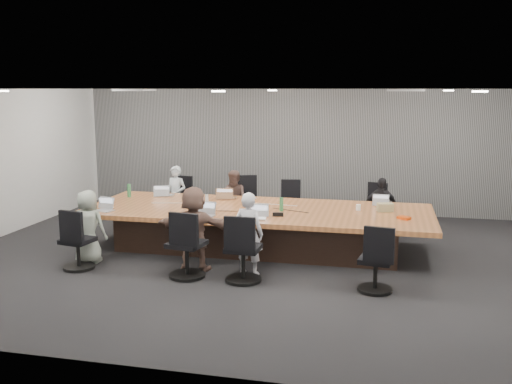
% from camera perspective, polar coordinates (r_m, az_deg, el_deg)
% --- Properties ---
extents(floor, '(10.00, 8.00, 0.00)m').
position_cam_1_polar(floor, '(9.67, -0.53, -6.55)').
color(floor, black).
rests_on(floor, ground).
extents(ceiling, '(10.00, 8.00, 0.00)m').
position_cam_1_polar(ceiling, '(9.26, -0.56, 10.28)').
color(ceiling, white).
rests_on(ceiling, wall_back).
extents(wall_back, '(10.00, 0.00, 2.80)m').
position_cam_1_polar(wall_back, '(13.25, 3.47, 4.21)').
color(wall_back, silver).
rests_on(wall_back, ground).
extents(wall_front, '(10.00, 0.00, 2.80)m').
position_cam_1_polar(wall_front, '(5.62, -10.04, -4.31)').
color(wall_front, silver).
rests_on(wall_front, ground).
extents(curtain, '(9.80, 0.04, 2.80)m').
position_cam_1_polar(curtain, '(13.18, 3.41, 4.17)').
color(curtain, slate).
rests_on(curtain, ground).
extents(conference_table, '(6.00, 2.20, 0.74)m').
position_cam_1_polar(conference_table, '(10.03, 0.13, -3.55)').
color(conference_table, '#2F1E17').
rests_on(conference_table, ground).
extents(chair_0, '(0.56, 0.56, 0.74)m').
position_cam_1_polar(chair_0, '(12.20, -7.38, -1.30)').
color(chair_0, black).
rests_on(chair_0, ground).
extents(chair_1, '(0.73, 0.73, 0.84)m').
position_cam_1_polar(chair_1, '(11.81, -1.61, -1.33)').
color(chair_1, black).
rests_on(chair_1, ground).
extents(chair_2, '(0.56, 0.56, 0.74)m').
position_cam_1_polar(chair_2, '(11.62, 3.17, -1.81)').
color(chair_2, black).
rests_on(chair_2, ground).
extents(chair_3, '(0.63, 0.63, 0.74)m').
position_cam_1_polar(chair_3, '(11.47, 12.31, -2.20)').
color(chair_3, black).
rests_on(chair_3, ground).
extents(chair_4, '(0.59, 0.59, 0.77)m').
position_cam_1_polar(chair_4, '(9.40, -17.39, -5.10)').
color(chair_4, black).
rests_on(chair_4, ground).
extents(chair_5, '(0.67, 0.67, 0.86)m').
position_cam_1_polar(chair_5, '(8.64, -6.94, -5.72)').
color(chair_5, black).
rests_on(chair_5, ground).
extents(chair_6, '(0.58, 0.58, 0.84)m').
position_cam_1_polar(chair_6, '(8.39, -1.28, -6.19)').
color(chair_6, black).
rests_on(chair_6, ground).
extents(chair_7, '(0.59, 0.59, 0.76)m').
position_cam_1_polar(chair_7, '(8.17, 11.88, -7.16)').
color(chair_7, black).
rests_on(chair_7, ground).
extents(person_0, '(0.51, 0.39, 1.25)m').
position_cam_1_polar(person_0, '(11.83, -7.99, -0.41)').
color(person_0, silver).
rests_on(person_0, ground).
extents(laptop_0, '(0.34, 0.27, 0.02)m').
position_cam_1_polar(laptop_0, '(11.30, -8.99, -0.30)').
color(laptop_0, '#B2B2B7').
rests_on(laptop_0, conference_table).
extents(person_1, '(0.60, 0.48, 1.20)m').
position_cam_1_polar(person_1, '(11.45, -2.06, -0.80)').
color(person_1, brown).
rests_on(person_1, ground).
extents(laptop_1, '(0.36, 0.28, 0.02)m').
position_cam_1_polar(laptop_1, '(10.90, -2.80, -0.57)').
color(laptop_1, '#8C6647').
rests_on(laptop_1, conference_table).
extents(person_3, '(0.72, 0.45, 1.15)m').
position_cam_1_polar(person_3, '(11.08, 12.33, -1.53)').
color(person_3, black).
rests_on(person_3, ground).
extents(laptop_3, '(0.29, 0.20, 0.02)m').
position_cam_1_polar(laptop_3, '(10.51, 12.33, -1.21)').
color(laptop_3, '#B2B2B7').
rests_on(laptop_3, conference_table).
extents(person_4, '(0.59, 0.39, 1.20)m').
position_cam_1_polar(person_4, '(9.64, -16.42, -3.34)').
color(person_4, '#919B8E').
rests_on(person_4, ground).
extents(laptop_4, '(0.33, 0.26, 0.02)m').
position_cam_1_polar(laptop_4, '(10.08, -14.95, -1.81)').
color(laptop_4, '#B2B2B7').
rests_on(laptop_4, conference_table).
extents(person_5, '(1.26, 0.49, 1.34)m').
position_cam_1_polar(person_5, '(8.90, -6.21, -3.65)').
color(person_5, '#7A594D').
rests_on(person_5, ground).
extents(laptop_5, '(0.32, 0.23, 0.02)m').
position_cam_1_polar(laptop_5, '(9.38, -5.13, -2.38)').
color(laptop_5, '#B2B2B7').
rests_on(laptop_5, conference_table).
extents(person_6, '(0.52, 0.40, 1.28)m').
position_cam_1_polar(person_6, '(8.66, -0.72, -4.17)').
color(person_6, silver).
rests_on(person_6, ground).
extents(laptop_6, '(0.31, 0.23, 0.02)m').
position_cam_1_polar(laptop_6, '(9.16, 0.08, -2.66)').
color(laptop_6, '#B2B2B7').
rests_on(laptop_6, conference_table).
extents(bottle_green_left, '(0.08, 0.08, 0.25)m').
position_cam_1_polar(bottle_green_left, '(11.26, -12.58, 0.15)').
color(bottle_green_left, '#357F48').
rests_on(bottle_green_left, conference_table).
extents(bottle_green_right, '(0.08, 0.08, 0.23)m').
position_cam_1_polar(bottle_green_right, '(9.73, 2.56, -1.24)').
color(bottle_green_right, '#357F48').
rests_on(bottle_green_right, conference_table).
extents(bottle_clear, '(0.07, 0.07, 0.20)m').
position_cam_1_polar(bottle_clear, '(10.23, -4.94, -0.81)').
color(bottle_clear, silver).
rests_on(bottle_clear, conference_table).
extents(cup_white_far, '(0.09, 0.09, 0.09)m').
position_cam_1_polar(cup_white_far, '(10.26, -0.35, -1.02)').
color(cup_white_far, white).
rests_on(cup_white_far, conference_table).
extents(cup_white_near, '(0.11, 0.11, 0.10)m').
position_cam_1_polar(cup_white_near, '(9.95, 10.20, -1.53)').
color(cup_white_near, white).
rests_on(cup_white_near, conference_table).
extents(mug_brown, '(0.11, 0.11, 0.11)m').
position_cam_1_polar(mug_brown, '(10.56, -14.42, -1.00)').
color(mug_brown, brown).
rests_on(mug_brown, conference_table).
extents(mic_left, '(0.15, 0.13, 0.03)m').
position_cam_1_polar(mic_left, '(9.76, -5.22, -1.86)').
color(mic_left, black).
rests_on(mic_left, conference_table).
extents(mic_right, '(0.16, 0.12, 0.03)m').
position_cam_1_polar(mic_right, '(10.03, -0.48, -1.48)').
color(mic_right, black).
rests_on(mic_right, conference_table).
extents(stapler, '(0.18, 0.07, 0.07)m').
position_cam_1_polar(stapler, '(9.35, 2.22, -2.25)').
color(stapler, black).
rests_on(stapler, conference_table).
extents(canvas_bag, '(0.29, 0.22, 0.14)m').
position_cam_1_polar(canvas_bag, '(9.95, 12.78, -1.51)').
color(canvas_bag, tan).
rests_on(canvas_bag, conference_table).
extents(snack_packet, '(0.23, 0.22, 0.04)m').
position_cam_1_polar(snack_packet, '(9.45, 14.58, -2.51)').
color(snack_packet, '#DF440A').
rests_on(snack_packet, conference_table).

